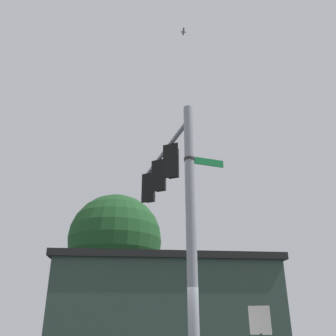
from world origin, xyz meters
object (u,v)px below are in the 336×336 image
Objects in this scene: street_name_sign at (198,161)px; historical_marker at (261,333)px; traffic_light_mid_outer at (150,189)px; traffic_light_nearest_pole at (173,162)px; bird_flying at (183,32)px; traffic_light_mid_inner at (160,177)px.

historical_marker is at bearing 61.83° from street_name_sign.
traffic_light_mid_outer is at bearing 165.86° from historical_marker.
traffic_light_nearest_pole is 3.92× the size of bird_flying.
traffic_light_mid_inner reaches higher than historical_marker.
street_name_sign is (1.20, -0.93, -0.55)m from traffic_light_nearest_pole.
bird_flying is at bearing -47.20° from traffic_light_mid_outer.
traffic_light_mid_inner is 1.00× the size of traffic_light_mid_outer.
traffic_light_nearest_pole is 1.37m from traffic_light_mid_inner.
historical_marker is at bearing -0.21° from traffic_light_mid_inner.
traffic_light_nearest_pole reaches higher than historical_marker.
street_name_sign is (2.11, -1.95, -0.55)m from traffic_light_mid_inner.
traffic_light_mid_outer is at bearing 132.15° from traffic_light_mid_inner.
traffic_light_mid_inner and traffic_light_mid_outer have the same top height.
bird_flying reaches higher than historical_marker.
traffic_light_mid_inner is at bearing 179.79° from historical_marker.
traffic_light_nearest_pole is 5.78m from historical_marker.
bird_flying is at bearing -45.61° from traffic_light_nearest_pole.
bird_flying is (2.61, -2.82, 4.72)m from traffic_light_mid_outer.
bird_flying is (1.69, -1.80, 4.72)m from traffic_light_mid_inner.
traffic_light_nearest_pole is 1.33× the size of street_name_sign.
traffic_light_mid_outer is 4.27m from street_name_sign.
traffic_light_nearest_pole is 1.61m from street_name_sign.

